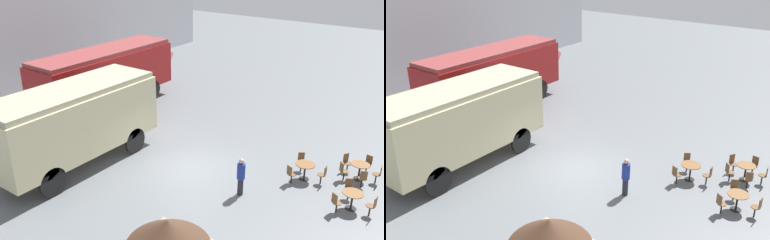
# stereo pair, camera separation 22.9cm
# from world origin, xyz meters

# --- Properties ---
(ground_plane) EXTENTS (80.00, 80.00, 0.00)m
(ground_plane) POSITION_xyz_m (0.00, 0.00, 0.00)
(ground_plane) COLOR slate
(streamlined_locomotive) EXTENTS (11.51, 2.73, 3.74)m
(streamlined_locomotive) POSITION_xyz_m (3.95, 8.70, 2.27)
(streamlined_locomotive) COLOR maroon
(streamlined_locomotive) RESTS_ON ground_plane
(passenger_coach_vintage) EXTENTS (8.11, 2.88, 3.78)m
(passenger_coach_vintage) POSITION_xyz_m (-2.80, 4.44, 2.28)
(passenger_coach_vintage) COLOR beige
(passenger_coach_vintage) RESTS_ON ground_plane
(cafe_table_near) EXTENTS (0.80, 0.80, 0.75)m
(cafe_table_near) POSITION_xyz_m (3.51, -6.69, 0.57)
(cafe_table_near) COLOR black
(cafe_table_near) RESTS_ON ground_plane
(cafe_table_mid) EXTENTS (0.86, 0.86, 0.75)m
(cafe_table_mid) POSITION_xyz_m (2.10, -4.74, 0.59)
(cafe_table_mid) COLOR black
(cafe_table_mid) RESTS_ON ground_plane
(cafe_table_far) EXTENTS (0.81, 0.81, 0.73)m
(cafe_table_far) POSITION_xyz_m (1.02, -7.13, 0.56)
(cafe_table_far) COLOR black
(cafe_table_far) RESTS_ON ground_plane
(cafe_chair_0) EXTENTS (0.36, 0.37, 0.87)m
(cafe_chair_0) POSITION_xyz_m (3.61, -7.46, 0.51)
(cafe_chair_0) COLOR black
(cafe_chair_0) RESTS_ON ground_plane
(cafe_chair_1) EXTENTS (0.38, 0.36, 0.87)m
(cafe_chair_1) POSITION_xyz_m (4.27, -6.83, 0.51)
(cafe_chair_1) COLOR black
(cafe_chair_1) RESTS_ON ground_plane
(cafe_chair_2) EXTENTS (0.39, 0.40, 0.87)m
(cafe_chair_2) POSITION_xyz_m (3.89, -6.01, 0.51)
(cafe_chair_2) COLOR black
(cafe_chair_2) RESTS_ON ground_plane
(cafe_chair_3) EXTENTS (0.40, 0.40, 0.87)m
(cafe_chair_3) POSITION_xyz_m (2.98, -6.13, 0.51)
(cafe_chair_3) COLOR black
(cafe_chair_3) RESTS_ON ground_plane
(cafe_chair_4) EXTENTS (0.40, 0.38, 0.87)m
(cafe_chair_4) POSITION_xyz_m (2.81, -7.02, 0.51)
(cafe_chair_4) COLOR black
(cafe_chair_4) RESTS_ON ground_plane
(cafe_chair_5) EXTENTS (0.40, 0.39, 0.87)m
(cafe_chair_5) POSITION_xyz_m (1.38, -4.39, 0.51)
(cafe_chair_5) COLOR black
(cafe_chair_5) RESTS_ON ground_plane
(cafe_chair_6) EXTENTS (0.36, 0.36, 0.87)m
(cafe_chair_6) POSITION_xyz_m (2.16, -5.54, 0.51)
(cafe_chair_6) COLOR black
(cafe_chair_6) RESTS_ON ground_plane
(cafe_chair_7) EXTENTS (0.40, 0.40, 0.87)m
(cafe_chair_7) POSITION_xyz_m (2.77, -4.30, 0.51)
(cafe_chair_7) COLOR black
(cafe_chair_7) RESTS_ON ground_plane
(cafe_chair_8) EXTENTS (0.36, 0.36, 0.87)m
(cafe_chair_8) POSITION_xyz_m (0.97, -7.90, 0.51)
(cafe_chair_8) COLOR black
(cafe_chair_8) RESTS_ON ground_plane
(cafe_chair_9) EXTENTS (0.40, 0.39, 0.87)m
(cafe_chair_9) POSITION_xyz_m (1.72, -6.78, 0.51)
(cafe_chair_9) COLOR black
(cafe_chair_9) RESTS_ON ground_plane
(cafe_chair_10) EXTENTS (0.40, 0.40, 0.87)m
(cafe_chair_10) POSITION_xyz_m (0.37, -6.69, 0.51)
(cafe_chair_10) COLOR black
(cafe_chair_10) RESTS_ON ground_plane
(visitor_person) EXTENTS (0.34, 0.34, 1.66)m
(visitor_person) POSITION_xyz_m (-0.63, -3.07, 0.90)
(visitor_person) COLOR #262633
(visitor_person) RESTS_ON ground_plane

